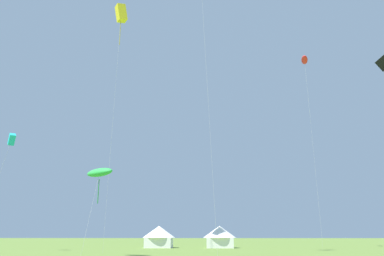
{
  "coord_description": "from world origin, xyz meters",
  "views": [
    {
      "loc": [
        1.49,
        -4.95,
        2.01
      ],
      "look_at": [
        0.0,
        32.0,
        12.26
      ],
      "focal_mm": 35.88,
      "sensor_mm": 36.0,
      "label": 1
    }
  ],
  "objects_px": {
    "kite_cyan_box": "(12,140)",
    "festival_tent_left": "(220,236)",
    "festival_tent_right": "(159,236)",
    "kite_yellow_box": "(121,14)",
    "kite_green_parafoil": "(100,173)",
    "kite_red_parafoil": "(305,60)"
  },
  "relations": [
    {
      "from": "kite_cyan_box",
      "to": "festival_tent_left",
      "type": "height_order",
      "value": "kite_cyan_box"
    },
    {
      "from": "festival_tent_left",
      "to": "festival_tent_right",
      "type": "bearing_deg",
      "value": 180.0
    },
    {
      "from": "kite_yellow_box",
      "to": "festival_tent_left",
      "type": "xyz_separation_m",
      "value": [
        13.73,
        12.79,
        -30.36
      ]
    },
    {
      "from": "kite_green_parafoil",
      "to": "kite_cyan_box",
      "type": "bearing_deg",
      "value": 144.71
    },
    {
      "from": "festival_tent_left",
      "to": "kite_red_parafoil",
      "type": "bearing_deg",
      "value": -3.01
    },
    {
      "from": "kite_red_parafoil",
      "to": "kite_green_parafoil",
      "type": "relative_size",
      "value": 3.73
    },
    {
      "from": "festival_tent_right",
      "to": "kite_yellow_box",
      "type": "bearing_deg",
      "value": -109.42
    },
    {
      "from": "kite_red_parafoil",
      "to": "kite_cyan_box",
      "type": "xyz_separation_m",
      "value": [
        -41.29,
        -13.26,
        -16.54
      ]
    },
    {
      "from": "kite_yellow_box",
      "to": "kite_cyan_box",
      "type": "xyz_separation_m",
      "value": [
        -12.82,
        -1.25,
        -18.57
      ]
    },
    {
      "from": "kite_green_parafoil",
      "to": "festival_tent_left",
      "type": "height_order",
      "value": "kite_green_parafoil"
    },
    {
      "from": "kite_green_parafoil",
      "to": "festival_tent_left",
      "type": "distance_m",
      "value": 27.76
    },
    {
      "from": "kite_green_parafoil",
      "to": "festival_tent_right",
      "type": "height_order",
      "value": "kite_green_parafoil"
    },
    {
      "from": "kite_red_parafoil",
      "to": "kite_cyan_box",
      "type": "relative_size",
      "value": 2.13
    },
    {
      "from": "festival_tent_right",
      "to": "festival_tent_left",
      "type": "xyz_separation_m",
      "value": [
        9.22,
        -0.0,
        -0.0
      ]
    },
    {
      "from": "kite_green_parafoil",
      "to": "kite_yellow_box",
      "type": "height_order",
      "value": "kite_yellow_box"
    },
    {
      "from": "kite_red_parafoil",
      "to": "kite_yellow_box",
      "type": "distance_m",
      "value": 30.96
    },
    {
      "from": "kite_cyan_box",
      "to": "festival_tent_left",
      "type": "distance_m",
      "value": 32.27
    },
    {
      "from": "kite_green_parafoil",
      "to": "festival_tent_right",
      "type": "xyz_separation_m",
      "value": [
        2.83,
        24.3,
        -5.9
      ]
    },
    {
      "from": "kite_yellow_box",
      "to": "kite_red_parafoil",
      "type": "bearing_deg",
      "value": 22.88
    },
    {
      "from": "kite_red_parafoil",
      "to": "festival_tent_right",
      "type": "relative_size",
      "value": 6.2
    },
    {
      "from": "kite_green_parafoil",
      "to": "kite_cyan_box",
      "type": "height_order",
      "value": "kite_cyan_box"
    },
    {
      "from": "kite_green_parafoil",
      "to": "festival_tent_right",
      "type": "bearing_deg",
      "value": 83.36
    }
  ]
}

